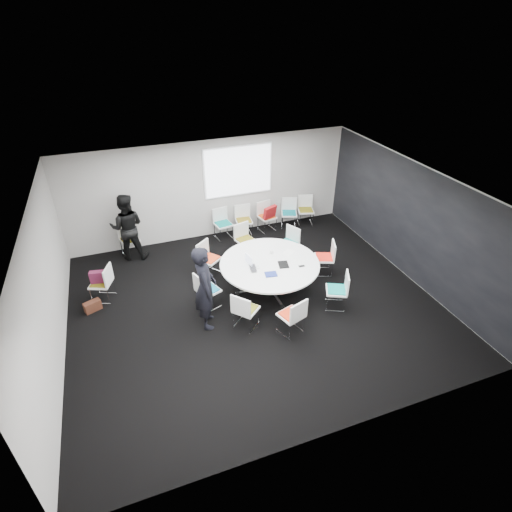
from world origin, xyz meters
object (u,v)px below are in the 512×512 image
object	(u,v)px
chair_ring_a	(324,263)
chair_back_d	(289,218)
chair_back_a	(223,229)
maroon_bag	(99,277)
chair_back_e	(305,215)
person_main	(205,288)
cup	(271,252)
chair_ring_f	(246,316)
chair_back_b	(244,226)
laptop	(255,268)
chair_ring_b	(288,249)
person_back	(127,227)
brown_bag	(93,306)
chair_ring_g	(291,322)
conference_table	(270,269)
chair_back_c	(267,222)
chair_ring_e	(208,296)
chair_ring_d	(210,265)
chair_ring_c	(245,246)
chair_person_back	(131,245)
chair_ring_h	(336,296)
chair_spare_left	(103,289)

from	to	relation	value
chair_ring_a	chair_back_d	world-z (taller)	same
chair_back_a	chair_ring_a	bearing A→B (deg)	116.81
maroon_bag	chair_back_e	bearing A→B (deg)	16.72
person_main	cup	distance (m)	2.16
chair_ring_a	chair_ring_f	distance (m)	2.77
cup	chair_back_d	bearing A→B (deg)	56.96
chair_back_a	chair_back_b	size ratio (longest dim) A/B	1.00
chair_back_a	chair_back_d	size ratio (longest dim) A/B	1.00
laptop	chair_ring_b	bearing A→B (deg)	-38.88
person_back	maroon_bag	world-z (taller)	person_back
chair_ring_b	brown_bag	world-z (taller)	chair_ring_b
chair_ring_g	person_main	size ratio (longest dim) A/B	0.47
chair_ring_a	chair_back_d	xyz separation A→B (m)	(0.19, 2.59, 0.00)
conference_table	chair_back_c	size ratio (longest dim) A/B	2.62
chair_ring_e	maroon_bag	world-z (taller)	chair_ring_e
chair_ring_d	chair_ring_e	size ratio (longest dim) A/B	1.00
chair_ring_c	chair_ring_g	distance (m)	3.21
conference_table	chair_ring_a	bearing A→B (deg)	5.30
conference_table	chair_back_c	xyz separation A→B (m)	(1.01, 2.75, -0.27)
brown_bag	laptop	bearing A→B (deg)	-10.86
chair_ring_b	maroon_bag	size ratio (longest dim) A/B	2.20
chair_back_e	person_back	distance (m)	5.28
chair_ring_f	chair_back_c	xyz separation A→B (m)	(1.97, 3.81, 0.00)
chair_back_c	chair_person_back	size ratio (longest dim) A/B	1.00
laptop	brown_bag	xyz separation A→B (m)	(-3.59, 0.69, -0.62)
person_main	laptop	size ratio (longest dim) A/B	5.72
person_main	cup	xyz separation A→B (m)	(1.88, 1.06, -0.17)
cup	chair_ring_g	bearing A→B (deg)	-99.63
chair_person_back	chair_ring_b	bearing A→B (deg)	142.04
chair_ring_h	person_back	size ratio (longest dim) A/B	0.49
chair_ring_e	chair_back_c	bearing A→B (deg)	117.94
conference_table	chair_back_c	bearing A→B (deg)	69.75
chair_ring_b	chair_spare_left	size ratio (longest dim) A/B	1.00
laptop	chair_ring_a	bearing A→B (deg)	-72.71
chair_ring_e	person_back	world-z (taller)	person_back
person_main	person_back	xyz separation A→B (m)	(-1.26, 3.28, -0.03)
chair_ring_g	chair_ring_h	distance (m)	1.36
chair_ring_h	chair_ring_g	bearing A→B (deg)	133.92
chair_back_d	brown_bag	world-z (taller)	chair_back_d
chair_ring_b	chair_ring_e	bearing A→B (deg)	90.32
chair_ring_f	brown_bag	size ratio (longest dim) A/B	2.44
laptop	chair_ring_g	bearing A→B (deg)	-159.81
chair_spare_left	person_main	size ratio (longest dim) A/B	0.47
chair_ring_e	brown_bag	xyz separation A→B (m)	(-2.46, 0.73, -0.16)
chair_back_e	person_main	bearing A→B (deg)	57.15
conference_table	person_main	size ratio (longest dim) A/B	1.23
chair_ring_a	chair_ring_f	world-z (taller)	same
cup	person_back	bearing A→B (deg)	144.62
chair_ring_g	person_back	size ratio (longest dim) A/B	0.49
chair_ring_a	chair_ring_g	bearing A→B (deg)	156.77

